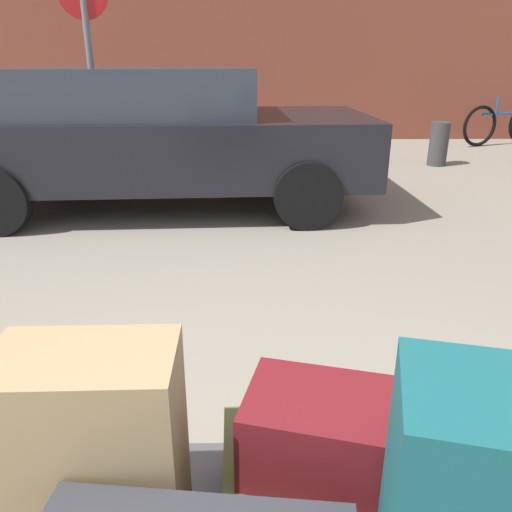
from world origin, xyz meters
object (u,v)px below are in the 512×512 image
(bollard_kerb_near, at_px, (439,144))
(no_parking_sign, at_px, (90,62))
(suitcase_olive_center, at_px, (317,498))
(duffel_bag_maroon_topmost_pile, at_px, (321,432))
(parked_car, at_px, (155,135))
(suitcase_tan_front_right, at_px, (94,454))
(bicycle_leaning, at_px, (503,124))

(bollard_kerb_near, bearing_deg, no_parking_sign, -159.08)
(bollard_kerb_near, bearing_deg, suitcase_olive_center, -112.06)
(suitcase_olive_center, xyz_separation_m, no_parking_sign, (-1.86, 4.79, 1.01))
(duffel_bag_maroon_topmost_pile, xyz_separation_m, parked_car, (-1.15, 4.35, 0.10))
(suitcase_olive_center, relative_size, no_parking_sign, 0.20)
(suitcase_tan_front_right, relative_size, no_parking_sign, 0.24)
(suitcase_tan_front_right, bearing_deg, bollard_kerb_near, 62.88)
(duffel_bag_maroon_topmost_pile, bearing_deg, no_parking_sign, 125.91)
(parked_car, relative_size, bollard_kerb_near, 6.94)
(duffel_bag_maroon_topmost_pile, xyz_separation_m, bollard_kerb_near, (2.64, 6.51, -0.35))
(duffel_bag_maroon_topmost_pile, distance_m, no_parking_sign, 5.20)
(suitcase_olive_center, bearing_deg, bollard_kerb_near, 66.18)
(suitcase_tan_front_right, height_order, parked_car, parked_car)
(no_parking_sign, bearing_deg, bicycle_leaning, 29.52)
(parked_car, bearing_deg, bicycle_leaning, 35.58)
(duffel_bag_maroon_topmost_pile, relative_size, bicycle_leaning, 0.22)
(suitcase_tan_front_right, xyz_separation_m, parked_car, (-0.60, 4.37, 0.14))
(suitcase_tan_front_right, height_order, bollard_kerb_near, suitcase_tan_front_right)
(duffel_bag_maroon_topmost_pile, xyz_separation_m, bicycle_leaning, (4.46, 8.37, -0.29))
(parked_car, bearing_deg, bollard_kerb_near, 29.64)
(suitcase_tan_front_right, distance_m, duffel_bag_maroon_topmost_pile, 0.55)
(bicycle_leaning, distance_m, bollard_kerb_near, 2.61)
(parked_car, distance_m, bicycle_leaning, 6.92)
(duffel_bag_maroon_topmost_pile, height_order, bicycle_leaning, bicycle_leaning)
(bicycle_leaning, bearing_deg, duffel_bag_maroon_topmost_pile, -118.07)
(suitcase_olive_center, relative_size, parked_car, 0.11)
(suitcase_olive_center, bearing_deg, bicycle_leaning, 60.16)
(bicycle_leaning, xyz_separation_m, bollard_kerb_near, (-1.83, -1.86, -0.06))
(duffel_bag_maroon_topmost_pile, relative_size, no_parking_sign, 0.15)
(parked_car, height_order, bicycle_leaning, parked_car)
(duffel_bag_maroon_topmost_pile, bearing_deg, suitcase_tan_front_right, -163.16)
(suitcase_olive_center, distance_m, bicycle_leaning, 9.49)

